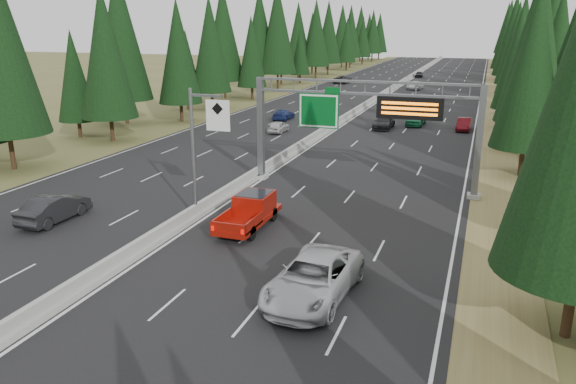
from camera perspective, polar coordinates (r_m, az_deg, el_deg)
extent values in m
cube|color=black|center=(86.65, 8.39, 8.80)|extent=(32.00, 260.00, 0.08)
cube|color=olive|center=(85.11, 20.32, 7.80)|extent=(3.60, 260.00, 0.06)
cube|color=brown|center=(91.69, -2.73, 9.37)|extent=(3.60, 260.00, 0.06)
cube|color=gray|center=(86.62, 8.39, 8.92)|extent=(0.70, 260.00, 0.30)
cube|color=gray|center=(86.57, 8.40, 9.18)|extent=(0.30, 260.00, 0.60)
cube|color=slate|center=(43.12, -2.79, 6.41)|extent=(0.45, 0.45, 7.80)
cube|color=gray|center=(43.94, -2.72, 1.60)|extent=(0.90, 0.90, 0.30)
cube|color=slate|center=(40.04, 18.82, 4.74)|extent=(0.45, 0.45, 7.80)
cube|color=gray|center=(40.92, 18.34, -0.39)|extent=(0.90, 0.90, 0.30)
cube|color=slate|center=(40.30, 7.84, 11.05)|extent=(15.85, 0.35, 0.16)
cube|color=slate|center=(40.39, 7.79, 9.86)|extent=(15.85, 0.35, 0.16)
cube|color=#054C19|center=(41.11, 3.13, 8.23)|extent=(3.00, 0.10, 2.50)
cube|color=silver|center=(41.05, 3.11, 8.22)|extent=(2.85, 0.02, 2.35)
cube|color=#054C19|center=(40.65, 4.54, 10.24)|extent=(1.10, 0.10, 0.45)
cube|color=black|center=(39.68, 12.26, 8.31)|extent=(4.50, 0.40, 1.50)
cube|color=orange|center=(39.42, 12.25, 8.77)|extent=(3.80, 0.02, 0.18)
cube|color=orange|center=(39.47, 12.22, 8.27)|extent=(3.80, 0.02, 0.18)
cube|color=orange|center=(39.52, 12.19, 7.77)|extent=(3.80, 0.02, 0.18)
cylinder|color=slate|center=(34.39, -9.60, 3.73)|extent=(0.20, 0.20, 8.00)
cube|color=gray|center=(35.45, -9.30, -2.42)|extent=(0.50, 0.50, 0.20)
cube|color=slate|center=(33.31, -8.37, 9.66)|extent=(2.00, 0.15, 0.15)
cube|color=silver|center=(32.99, -7.14, 7.72)|extent=(1.50, 0.06, 1.80)
cylinder|color=black|center=(24.40, 26.71, -10.11)|extent=(0.40, 0.40, 2.77)
cylinder|color=black|center=(34.58, 25.55, -3.01)|extent=(0.40, 0.40, 1.92)
cone|color=black|center=(33.22, 26.84, 6.81)|extent=(4.33, 4.33, 10.10)
cylinder|color=black|center=(48.18, 22.63, 2.84)|extent=(0.40, 0.40, 2.37)
cone|color=black|center=(47.13, 23.64, 11.61)|extent=(5.33, 5.33, 12.45)
cylinder|color=black|center=(58.55, 22.93, 5.26)|extent=(0.40, 0.40, 2.77)
cone|color=black|center=(57.67, 23.92, 13.69)|extent=(6.22, 6.22, 14.52)
cylinder|color=black|center=(61.88, 26.13, 5.26)|extent=(0.40, 0.40, 2.42)
cone|color=black|center=(61.07, 27.05, 12.22)|extent=(5.45, 5.45, 12.71)
cylinder|color=black|center=(71.46, 21.74, 7.01)|extent=(0.40, 0.40, 2.21)
cone|color=black|center=(70.77, 22.35, 12.53)|extent=(4.98, 4.98, 11.62)
cylinder|color=black|center=(73.26, 24.94, 6.98)|extent=(0.40, 0.40, 2.52)
cone|color=black|center=(72.57, 25.72, 13.10)|extent=(5.67, 5.67, 13.23)
cylinder|color=black|center=(83.77, 22.03, 8.35)|extent=(0.40, 0.40, 2.50)
cone|color=black|center=(83.17, 22.62, 13.67)|extent=(5.64, 5.64, 13.15)
cylinder|color=black|center=(84.95, 24.43, 8.29)|extent=(0.40, 0.40, 2.84)
cone|color=black|center=(84.34, 25.16, 14.24)|extent=(6.39, 6.39, 14.91)
cylinder|color=black|center=(99.05, 21.69, 9.47)|extent=(0.40, 0.40, 2.44)
cone|color=black|center=(98.54, 22.18, 13.86)|extent=(5.49, 5.49, 12.82)
cylinder|color=black|center=(99.37, 23.68, 9.40)|extent=(0.40, 0.40, 2.90)
cone|color=black|center=(98.86, 24.31, 14.59)|extent=(6.51, 6.51, 15.20)
cylinder|color=black|center=(111.69, 21.46, 10.26)|extent=(0.40, 0.40, 2.73)
cone|color=black|center=(111.23, 21.94, 14.61)|extent=(6.14, 6.14, 14.32)
cylinder|color=black|center=(111.63, 23.56, 9.89)|extent=(0.40, 0.40, 2.20)
cone|color=black|center=(111.19, 23.97, 13.39)|extent=(4.95, 4.95, 11.54)
cylinder|color=black|center=(123.47, 21.53, 10.58)|extent=(0.40, 0.40, 1.97)
cone|color=black|center=(123.09, 21.84, 13.42)|extent=(4.42, 4.42, 10.32)
cylinder|color=black|center=(123.20, 23.34, 10.51)|extent=(0.40, 0.40, 2.52)
cone|color=black|center=(122.79, 23.77, 14.15)|extent=(5.67, 5.67, 13.24)
cylinder|color=black|center=(132.92, 20.98, 11.10)|extent=(0.40, 0.40, 2.47)
cone|color=black|center=(132.54, 21.34, 14.41)|extent=(5.55, 5.55, 12.96)
cylinder|color=black|center=(133.79, 22.63, 10.88)|extent=(0.40, 0.40, 2.09)
cone|color=black|center=(133.43, 22.95, 13.66)|extent=(4.71, 4.71, 10.98)
cylinder|color=black|center=(148.35, 20.83, 11.53)|extent=(0.40, 0.40, 2.15)
cone|color=black|center=(148.03, 21.10, 14.11)|extent=(4.85, 4.85, 11.31)
cylinder|color=black|center=(147.82, 22.73, 11.30)|extent=(0.40, 0.40, 2.09)
cone|color=black|center=(147.50, 23.02, 13.82)|extent=(4.71, 4.71, 10.99)
cylinder|color=black|center=(158.69, 21.44, 11.72)|extent=(0.40, 0.40, 2.09)
cone|color=black|center=(158.38, 21.69, 14.07)|extent=(4.71, 4.71, 10.99)
cylinder|color=black|center=(158.48, 22.74, 11.62)|extent=(0.40, 0.40, 2.31)
cone|color=black|center=(158.17, 23.04, 14.21)|extent=(5.19, 5.19, 12.11)
cylinder|color=black|center=(170.58, 21.22, 12.09)|extent=(0.40, 0.40, 2.54)
cone|color=black|center=(170.28, 21.51, 14.74)|extent=(5.71, 5.71, 13.32)
cylinder|color=black|center=(172.89, 22.43, 11.90)|extent=(0.40, 0.40, 1.89)
cone|color=black|center=(172.63, 22.65, 13.84)|extent=(4.25, 4.25, 9.92)
cylinder|color=black|center=(183.37, 21.25, 12.40)|extent=(0.40, 0.40, 3.00)
cone|color=black|center=(183.09, 21.57, 15.32)|extent=(6.76, 6.76, 15.76)
cylinder|color=black|center=(183.60, 21.92, 12.18)|extent=(0.40, 0.40, 1.97)
cone|color=black|center=(183.35, 22.13, 14.08)|extent=(4.42, 4.42, 10.32)
cylinder|color=black|center=(195.51, 21.06, 12.61)|extent=(0.40, 0.40, 2.93)
cone|color=black|center=(195.24, 21.35, 15.28)|extent=(6.58, 6.58, 15.36)
cylinder|color=black|center=(197.44, 22.25, 12.38)|extent=(0.40, 0.40, 1.99)
cone|color=black|center=(197.20, 22.45, 14.17)|extent=(4.48, 4.48, 10.45)
cylinder|color=black|center=(52.03, -26.25, 3.71)|extent=(0.40, 0.40, 3.03)
cylinder|color=black|center=(60.92, -17.44, 6.08)|extent=(0.40, 0.40, 2.50)
cone|color=black|center=(60.09, -18.10, 13.41)|extent=(5.62, 5.62, 13.11)
cylinder|color=black|center=(64.48, -20.40, 6.04)|extent=(0.40, 0.40, 1.80)
cone|color=black|center=(63.79, -20.91, 10.99)|extent=(4.04, 4.04, 9.44)
cylinder|color=black|center=(71.37, -10.77, 7.95)|extent=(0.40, 0.40, 2.36)
cone|color=black|center=(70.67, -11.09, 13.85)|extent=(5.30, 5.30, 12.37)
cylinder|color=black|center=(71.59, -16.06, 7.86)|extent=(0.40, 0.40, 2.95)
cone|color=black|center=(70.87, -16.68, 15.23)|extent=(6.64, 6.64, 15.48)
cylinder|color=black|center=(81.58, -7.70, 9.20)|extent=(0.40, 0.40, 2.49)
cone|color=black|center=(80.95, -7.92, 14.66)|extent=(5.60, 5.60, 13.07)
cylinder|color=black|center=(82.19, -10.07, 8.89)|extent=(0.40, 0.40, 1.76)
cone|color=black|center=(81.65, -10.27, 12.73)|extent=(3.97, 3.97, 9.27)
cylinder|color=black|center=(91.58, -3.66, 9.99)|extent=(0.40, 0.40, 2.08)
cone|color=black|center=(91.06, -3.74, 14.06)|extent=(4.69, 4.69, 10.94)
cylinder|color=black|center=(93.87, -6.41, 10.33)|extent=(0.40, 0.40, 2.89)
cone|color=black|center=(93.32, -6.60, 15.84)|extent=(6.50, 6.50, 15.16)
cylinder|color=black|center=(105.02, -1.05, 11.13)|extent=(0.40, 0.40, 3.04)
cone|color=black|center=(104.54, -1.08, 16.32)|extent=(6.84, 6.84, 15.96)
cylinder|color=black|center=(106.56, -2.81, 11.16)|extent=(0.40, 0.40, 2.91)
cone|color=black|center=(106.08, -2.88, 16.06)|extent=(6.55, 6.55, 15.29)
cylinder|color=black|center=(117.55, 1.23, 11.42)|extent=(0.40, 0.40, 1.80)
cone|color=black|center=(117.17, 1.24, 14.17)|extent=(4.06, 4.06, 9.47)
cylinder|color=black|center=(115.57, -0.70, 11.45)|extent=(0.40, 0.40, 2.27)
cone|color=black|center=(115.14, -0.71, 14.96)|extent=(5.10, 5.10, 11.90)
cylinder|color=black|center=(128.62, 2.83, 12.06)|extent=(0.40, 0.40, 2.72)
cone|color=black|center=(128.22, 2.88, 15.85)|extent=(6.12, 6.12, 14.29)
cylinder|color=black|center=(129.30, 1.05, 12.09)|extent=(0.40, 0.40, 2.64)
cone|color=black|center=(128.90, 1.07, 15.74)|extent=(5.94, 5.94, 13.86)
cylinder|color=black|center=(138.60, 4.06, 12.38)|extent=(0.40, 0.40, 2.74)
cone|color=black|center=(138.23, 4.14, 15.92)|extent=(6.17, 6.17, 14.41)
cylinder|color=black|center=(140.20, 2.45, 12.37)|extent=(0.40, 0.40, 2.33)
cone|color=black|center=(139.84, 2.49, 15.35)|extent=(5.25, 5.25, 12.25)
cylinder|color=black|center=(151.76, 5.94, 12.58)|extent=(0.40, 0.40, 2.13)
cone|color=black|center=(151.44, 6.02, 15.10)|extent=(4.80, 4.80, 11.20)
cylinder|color=black|center=(154.37, 3.97, 12.69)|extent=(0.40, 0.40, 2.06)
cone|color=black|center=(154.06, 4.02, 15.08)|extent=(4.64, 4.64, 10.83)
cylinder|color=black|center=(163.04, 6.30, 12.95)|extent=(0.40, 0.40, 2.72)
cone|color=black|center=(162.72, 6.40, 15.94)|extent=(6.11, 6.11, 14.26)
cylinder|color=black|center=(163.01, 5.46, 12.98)|extent=(0.40, 0.40, 2.74)
cone|color=black|center=(162.70, 5.54, 15.99)|extent=(6.16, 6.16, 14.36)
cylinder|color=black|center=(175.07, 7.54, 13.08)|extent=(0.40, 0.40, 2.25)
cone|color=black|center=(174.79, 7.63, 15.39)|extent=(5.07, 5.07, 11.83)
cylinder|color=black|center=(175.37, 6.43, 13.11)|extent=(0.40, 0.40, 2.12)
cone|color=black|center=(175.09, 6.50, 15.28)|extent=(4.78, 4.78, 11.15)
cylinder|color=black|center=(189.72, 8.52, 13.37)|extent=(0.40, 0.40, 2.61)
cone|color=black|center=(189.45, 8.63, 15.83)|extent=(5.88, 5.88, 13.73)
cylinder|color=black|center=(189.54, 7.30, 13.44)|extent=(0.40, 0.40, 2.81)
cone|color=black|center=(189.27, 7.40, 16.10)|extent=(6.32, 6.32, 14.76)
cylinder|color=black|center=(200.59, 9.19, 13.49)|extent=(0.40, 0.40, 2.49)
cone|color=black|center=(200.34, 9.30, 15.71)|extent=(5.60, 5.60, 13.07)
cylinder|color=black|center=(201.28, 8.15, 13.54)|extent=(0.40, 0.40, 2.49)
cone|color=black|center=(201.03, 8.25, 15.75)|extent=(5.59, 5.59, 13.05)
imported|color=silver|center=(24.84, 2.61, -8.72)|extent=(3.48, 6.80, 1.84)
cylinder|color=black|center=(32.06, -6.73, -3.79)|extent=(0.31, 0.83, 0.83)
cylinder|color=black|center=(31.36, -3.81, -4.19)|extent=(0.31, 0.83, 0.83)
cylinder|color=black|center=(35.00, -4.28, -1.95)|extent=(0.31, 0.83, 0.83)
cylinder|color=black|center=(34.36, -1.56, -2.27)|extent=(0.31, 0.83, 0.83)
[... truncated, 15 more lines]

